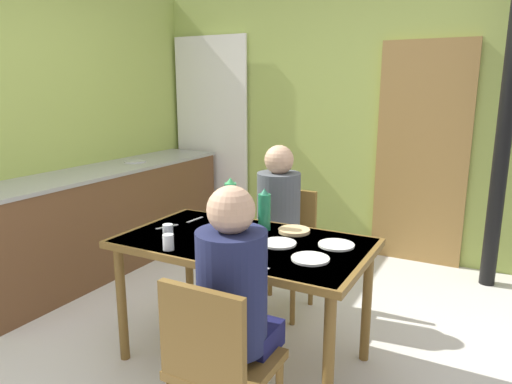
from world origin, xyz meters
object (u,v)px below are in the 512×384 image
dining_table (244,253)px  person_far_diner (278,208)px  chair_near_diner (217,363)px  person_near_diner (234,286)px  serving_bowl_center (225,249)px  water_bottle_green_near (231,203)px  water_bottle_green_far (264,211)px  chair_far_diner (285,242)px  kitchen_counter (108,217)px

dining_table → person_far_diner: bearing=97.4°
chair_near_diner → person_near_diner: bearing=90.0°
chair_near_diner → person_near_diner: 0.31m
serving_bowl_center → water_bottle_green_near: bearing=117.6°
water_bottle_green_far → person_far_diner: bearing=103.8°
chair_near_diner → serving_bowl_center: 0.65m
dining_table → water_bottle_green_near: 0.36m
chair_far_diner → person_far_diner: size_ratio=1.13×
person_far_diner → dining_table: bearing=97.4°
chair_near_diner → water_bottle_green_near: bearing=118.0°
kitchen_counter → chair_far_diner: (1.76, 0.01, 0.05)m
kitchen_counter → chair_far_diner: size_ratio=3.04×
chair_near_diner → water_bottle_green_near: size_ratio=2.82×
kitchen_counter → chair_near_diner: (2.14, -1.51, 0.05)m
dining_table → water_bottle_green_far: 0.30m
dining_table → water_bottle_green_far: (0.02, 0.23, 0.20)m
chair_far_diner → water_bottle_green_far: bearing=100.3°
dining_table → chair_far_diner: size_ratio=1.63×
person_far_diner → water_bottle_green_far: bearing=103.8°
water_bottle_green_near → kitchen_counter: bearing=161.3°
kitchen_counter → serving_bowl_center: (1.87, -1.00, 0.33)m
dining_table → chair_near_diner: 0.84m
water_bottle_green_far → kitchen_counter: bearing=164.2°
person_near_diner → water_bottle_green_far: bearing=108.7°
chair_near_diner → serving_bowl_center: size_ratio=5.12×
serving_bowl_center → person_far_diner: bearing=97.1°
chair_near_diner → serving_bowl_center: chair_near_diner is taller
dining_table → chair_far_diner: 0.78m
person_near_diner → person_far_diner: same height
chair_near_diner → person_near_diner: person_near_diner is taller
chair_near_diner → chair_far_diner: (-0.38, 1.52, 0.00)m
chair_far_diner → water_bottle_green_near: bearing=77.6°
chair_near_diner → serving_bowl_center: bearing=118.3°
dining_table → water_bottle_green_near: water_bottle_green_near is taller
person_near_diner → water_bottle_green_near: size_ratio=2.49×
kitchen_counter → water_bottle_green_far: size_ratio=10.29×
person_far_diner → water_bottle_green_far: person_far_diner is taller
water_bottle_green_near → water_bottle_green_far: 0.22m
dining_table → person_near_diner: (0.30, -0.62, 0.11)m
water_bottle_green_near → water_bottle_green_far: size_ratio=1.20×
person_near_diner → serving_bowl_center: (-0.28, 0.38, -0.00)m
person_near_diner → chair_near_diner: bearing=-90.0°
person_far_diner → serving_bowl_center: bearing=97.1°
person_far_diner → chair_far_diner: bearing=-90.0°
water_bottle_green_far → dining_table: bearing=-93.8°
kitchen_counter → serving_bowl_center: 2.14m
person_near_diner → water_bottle_green_far: person_near_diner is taller
chair_near_diner → dining_table: bearing=111.8°
water_bottle_green_far → serving_bowl_center: 0.48m
chair_near_diner → water_bottle_green_near: (-0.51, 0.96, 0.40)m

